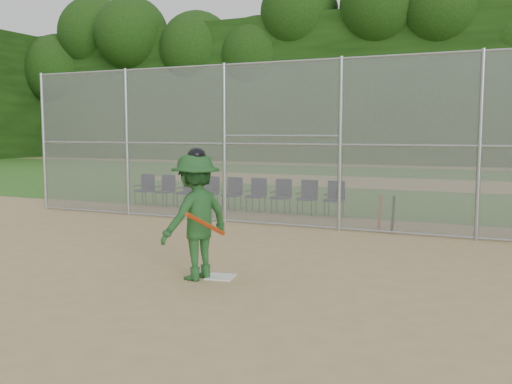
% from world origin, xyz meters
% --- Properties ---
extents(ground, '(100.00, 100.00, 0.00)m').
position_xyz_m(ground, '(0.00, 0.00, 0.00)').
color(ground, tan).
rests_on(ground, ground).
extents(grass_strip, '(100.00, 100.00, 0.00)m').
position_xyz_m(grass_strip, '(0.00, 18.00, 0.01)').
color(grass_strip, '#32691F').
rests_on(grass_strip, ground).
extents(dirt_patch_far, '(24.00, 24.00, 0.00)m').
position_xyz_m(dirt_patch_far, '(0.00, 18.00, 0.01)').
color(dirt_patch_far, tan).
rests_on(dirt_patch_far, ground).
extents(backstop_fence, '(16.09, 0.09, 4.00)m').
position_xyz_m(backstop_fence, '(0.00, 5.00, 2.07)').
color(backstop_fence, gray).
rests_on(backstop_fence, ground).
extents(treeline, '(81.00, 60.00, 11.00)m').
position_xyz_m(treeline, '(0.00, 20.00, 5.50)').
color(treeline, black).
rests_on(treeline, ground).
extents(home_plate, '(0.49, 0.49, 0.02)m').
position_xyz_m(home_plate, '(0.50, 0.02, 0.01)').
color(home_plate, white).
rests_on(home_plate, ground).
extents(batter_at_plate, '(1.09, 1.51, 2.05)m').
position_xyz_m(batter_at_plate, '(0.19, -0.20, 0.99)').
color(batter_at_plate, '#205022').
rests_on(batter_at_plate, ground).
extents(spare_bats, '(0.36, 0.24, 0.85)m').
position_xyz_m(spare_bats, '(2.06, 5.20, 0.42)').
color(spare_bats, '#D84C14').
rests_on(spare_bats, ground).
extents(chair_0, '(0.54, 0.52, 0.96)m').
position_xyz_m(chair_0, '(-5.93, 7.04, 0.48)').
color(chair_0, '#10133B').
rests_on(chair_0, ground).
extents(chair_1, '(0.54, 0.52, 0.96)m').
position_xyz_m(chair_1, '(-5.15, 7.04, 0.48)').
color(chair_1, '#10133B').
rests_on(chair_1, ground).
extents(chair_2, '(0.54, 0.52, 0.96)m').
position_xyz_m(chair_2, '(-4.38, 7.04, 0.48)').
color(chair_2, '#10133B').
rests_on(chair_2, ground).
extents(chair_3, '(0.54, 0.52, 0.96)m').
position_xyz_m(chair_3, '(-3.61, 7.04, 0.48)').
color(chair_3, '#10133B').
rests_on(chair_3, ground).
extents(chair_4, '(0.54, 0.52, 0.96)m').
position_xyz_m(chair_4, '(-2.83, 7.04, 0.48)').
color(chair_4, '#10133B').
rests_on(chair_4, ground).
extents(chair_5, '(0.54, 0.52, 0.96)m').
position_xyz_m(chair_5, '(-2.06, 7.04, 0.48)').
color(chair_5, '#10133B').
rests_on(chair_5, ground).
extents(chair_6, '(0.54, 0.52, 0.96)m').
position_xyz_m(chair_6, '(-1.28, 7.04, 0.48)').
color(chair_6, '#10133B').
rests_on(chair_6, ground).
extents(chair_7, '(0.54, 0.52, 0.96)m').
position_xyz_m(chair_7, '(-0.51, 7.04, 0.48)').
color(chair_7, '#10133B').
rests_on(chair_7, ground).
extents(chair_8, '(0.54, 0.52, 0.96)m').
position_xyz_m(chair_8, '(0.27, 7.04, 0.48)').
color(chair_8, '#10133B').
rests_on(chair_8, ground).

